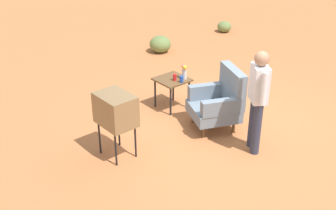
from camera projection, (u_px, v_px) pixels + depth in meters
ground_plane at (227, 128)px, 7.44m from camera, size 60.00×60.00×0.00m
armchair at (220, 101)px, 7.25m from camera, size 1.01×1.02×1.06m
side_table at (172, 83)px, 7.91m from camera, size 0.56×0.56×0.58m
tv_on_stand at (116, 110)px, 6.34m from camera, size 0.60×0.46×1.03m
person_standing at (258, 96)px, 6.41m from camera, size 0.48×0.39×1.64m
soda_can_blue at (182, 79)px, 7.70m from camera, size 0.07×0.07×0.12m
soda_can_red at (175, 77)px, 7.78m from camera, size 0.07×0.07×0.12m
flower_vase at (184, 71)px, 7.81m from camera, size 0.14×0.10×0.27m
shrub_near at (160, 44)px, 10.77m from camera, size 0.54×0.54×0.42m
shrub_mid at (224, 27)px, 12.30m from camera, size 0.40×0.40×0.31m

